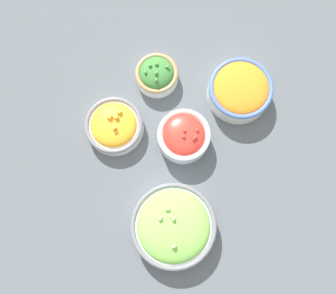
{
  "coord_description": "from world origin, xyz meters",
  "views": [
    {
      "loc": [
        -0.17,
        -0.06,
        0.94
      ],
      "look_at": [
        0.0,
        0.0,
        0.03
      ],
      "focal_mm": 40.0,
      "sensor_mm": 36.0,
      "label": 1
    }
  ],
  "objects_px": {
    "bowl_lettuce": "(173,226)",
    "bowl_broccoli": "(157,75)",
    "bowl_cherry_tomatoes": "(184,136)",
    "bowl_carrots": "(240,90)",
    "bowl_squash": "(114,126)"
  },
  "relations": [
    {
      "from": "bowl_carrots",
      "to": "bowl_squash",
      "type": "relative_size",
      "value": 1.1
    },
    {
      "from": "bowl_broccoli",
      "to": "bowl_squash",
      "type": "height_order",
      "value": "bowl_broccoli"
    },
    {
      "from": "bowl_broccoli",
      "to": "bowl_squash",
      "type": "relative_size",
      "value": 0.75
    },
    {
      "from": "bowl_carrots",
      "to": "bowl_cherry_tomatoes",
      "type": "bearing_deg",
      "value": 148.2
    },
    {
      "from": "bowl_cherry_tomatoes",
      "to": "bowl_squash",
      "type": "bearing_deg",
      "value": 98.65
    },
    {
      "from": "bowl_cherry_tomatoes",
      "to": "bowl_lettuce",
      "type": "xyz_separation_m",
      "value": [
        -0.22,
        -0.04,
        -0.0
      ]
    },
    {
      "from": "bowl_cherry_tomatoes",
      "to": "bowl_squash",
      "type": "xyz_separation_m",
      "value": [
        -0.03,
        0.18,
        -0.01
      ]
    },
    {
      "from": "bowl_lettuce",
      "to": "bowl_broccoli",
      "type": "bearing_deg",
      "value": 24.57
    },
    {
      "from": "bowl_carrots",
      "to": "bowl_broccoli",
      "type": "relative_size",
      "value": 1.46
    },
    {
      "from": "bowl_cherry_tomatoes",
      "to": "bowl_lettuce",
      "type": "height_order",
      "value": "bowl_lettuce"
    },
    {
      "from": "bowl_squash",
      "to": "bowl_cherry_tomatoes",
      "type": "bearing_deg",
      "value": -81.35
    },
    {
      "from": "bowl_broccoli",
      "to": "bowl_cherry_tomatoes",
      "type": "bearing_deg",
      "value": -139.28
    },
    {
      "from": "bowl_cherry_tomatoes",
      "to": "bowl_carrots",
      "type": "height_order",
      "value": "bowl_cherry_tomatoes"
    },
    {
      "from": "bowl_cherry_tomatoes",
      "to": "bowl_lettuce",
      "type": "distance_m",
      "value": 0.22
    },
    {
      "from": "bowl_cherry_tomatoes",
      "to": "bowl_broccoli",
      "type": "relative_size",
      "value": 1.18
    }
  ]
}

